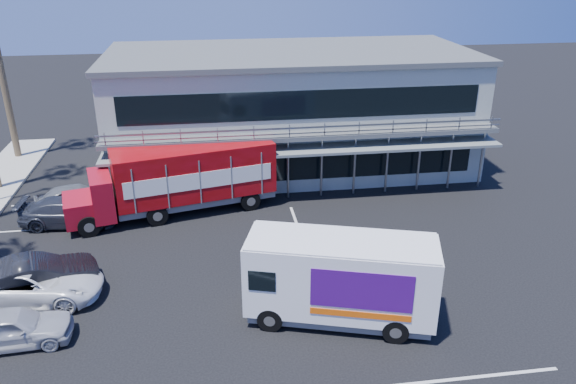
{
  "coord_description": "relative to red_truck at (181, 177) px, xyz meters",
  "views": [
    {
      "loc": [
        -2.15,
        -19.54,
        13.05
      ],
      "look_at": [
        1.39,
        4.89,
        2.3
      ],
      "focal_mm": 35.0,
      "sensor_mm": 36.0,
      "label": 1
    }
  ],
  "objects": [
    {
      "name": "parked_car_e",
      "position": [
        -5.67,
        1.13,
        -1.27
      ],
      "size": [
        4.59,
        3.07,
        1.45
      ],
      "primitive_type": "imported",
      "rotation": [
        0.0,
        0.0,
        1.92
      ],
      "color": "slate",
      "rests_on": "ground"
    },
    {
      "name": "parked_car_d",
      "position": [
        -5.67,
        -0.73,
        -1.29
      ],
      "size": [
        5.03,
        2.34,
        1.42
      ],
      "primitive_type": "imported",
      "rotation": [
        0.0,
        0.0,
        1.5
      ],
      "color": "#2B2F3A",
      "rests_on": "ground"
    },
    {
      "name": "parked_car_a",
      "position": [
        -5.67,
        -10.33,
        -1.3
      ],
      "size": [
        4.18,
        1.92,
        1.39
      ],
      "primitive_type": "imported",
      "rotation": [
        0.0,
        0.0,
        1.64
      ],
      "color": "#B2B3B9",
      "rests_on": "ground"
    },
    {
      "name": "parked_car_b",
      "position": [
        -5.67,
        -7.13,
        -1.19
      ],
      "size": [
        5.2,
        3.17,
        1.62
      ],
      "primitive_type": "imported",
      "rotation": [
        0.0,
        0.0,
        1.89
      ],
      "color": "black",
      "rests_on": "ground"
    },
    {
      "name": "white_van",
      "position": [
        6.15,
        -10.57,
        -0.2
      ],
      "size": [
        7.35,
        4.31,
        3.4
      ],
      "rotation": [
        0.0,
        0.0,
        -0.3
      ],
      "color": "white",
      "rests_on": "ground"
    },
    {
      "name": "red_truck",
      "position": [
        0.0,
        0.0,
        0.0
      ],
      "size": [
        11.07,
        4.89,
        3.63
      ],
      "rotation": [
        0.0,
        0.0,
        0.23
      ],
      "color": "maroon",
      "rests_on": "ground"
    },
    {
      "name": "ground",
      "position": [
        3.83,
        -8.33,
        -2.0
      ],
      "size": [
        120.0,
        120.0,
        0.0
      ],
      "primitive_type": "plane",
      "color": "black",
      "rests_on": "ground"
    },
    {
      "name": "building",
      "position": [
        6.83,
        6.61,
        1.66
      ],
      "size": [
        22.4,
        12.0,
        7.3
      ],
      "color": "#A1A698",
      "rests_on": "ground"
    },
    {
      "name": "parked_car_c",
      "position": [
        -5.67,
        -7.53,
        -1.25
      ],
      "size": [
        5.58,
        2.92,
        1.5
      ],
      "primitive_type": "imported",
      "rotation": [
        0.0,
        0.0,
        1.49
      ],
      "color": "white",
      "rests_on": "ground"
    }
  ]
}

